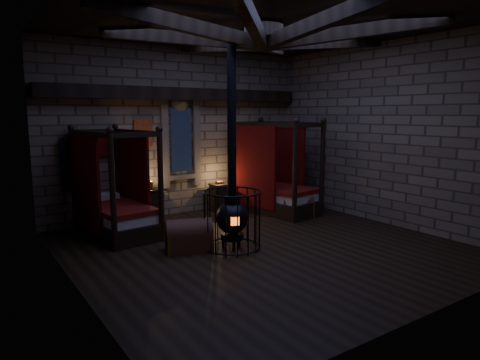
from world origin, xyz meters
TOP-DOWN VIEW (x-y plane):
  - room at (-0.00, 0.09)m, footprint 7.02×7.02m
  - bed_left at (-2.08, 2.47)m, footprint 1.35×2.24m
  - bed_right at (2.08, 2.27)m, footprint 1.54×2.41m
  - trunk_left at (-1.31, 0.56)m, footprint 0.97×0.78m
  - trunk_right at (2.15, 1.45)m, footprint 0.92×0.71m
  - nightstand_left at (-1.00, 3.07)m, footprint 0.51×0.49m
  - nightstand_right at (0.90, 3.06)m, footprint 0.48×0.46m
  - stove at (-0.55, 0.22)m, footprint 1.10×1.10m

SIDE VIEW (x-z plane):
  - trunk_right at x=2.15m, z-range -0.03..0.57m
  - trunk_left at x=-1.31m, z-range -0.04..0.59m
  - nightstand_right at x=0.90m, z-range -0.02..0.78m
  - nightstand_left at x=-1.00m, z-range -0.08..0.89m
  - bed_left at x=-2.08m, z-range -0.56..1.66m
  - bed_right at x=2.08m, z-range -0.59..1.76m
  - stove at x=-0.55m, z-range -1.37..2.68m
  - room at x=0.00m, z-range 1.60..5.89m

